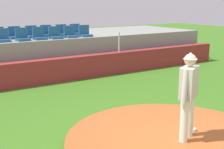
# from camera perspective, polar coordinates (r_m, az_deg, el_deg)

# --- Properties ---
(ground_plane) EXTENTS (60.00, 60.00, 0.00)m
(ground_plane) POSITION_cam_1_polar(r_m,az_deg,el_deg) (6.80, 10.85, -13.14)
(ground_plane) COLOR #3C721E
(pitchers_mound) EXTENTS (4.45, 4.45, 0.24)m
(pitchers_mound) POSITION_cam_1_polar(r_m,az_deg,el_deg) (6.75, 10.90, -12.22)
(pitchers_mound) COLOR #A65728
(pitchers_mound) RESTS_ON ground_plane
(pitcher) EXTENTS (0.71, 0.46, 1.80)m
(pitcher) POSITION_cam_1_polar(r_m,az_deg,el_deg) (6.38, 13.89, -2.72)
(pitcher) COLOR silver
(pitcher) RESTS_ON pitchers_mound
(baseball) EXTENTS (0.07, 0.07, 0.07)m
(baseball) POSITION_cam_1_polar(r_m,az_deg,el_deg) (7.12, 14.98, -9.69)
(baseball) COLOR white
(baseball) RESTS_ON pitchers_mound
(brick_barrier) EXTENTS (17.36, 0.40, 0.91)m
(brick_barrier) POSITION_cam_1_polar(r_m,az_deg,el_deg) (12.01, -11.12, 0.67)
(brick_barrier) COLOR maroon
(brick_barrier) RESTS_ON ground_plane
(fence_post_right) EXTENTS (0.06, 0.06, 0.85)m
(fence_post_right) POSITION_cam_1_polar(r_m,az_deg,el_deg) (13.30, 1.30, 5.95)
(fence_post_right) COLOR silver
(fence_post_right) RESTS_ON brick_barrier
(bleacher_platform) EXTENTS (17.20, 4.47, 1.54)m
(bleacher_platform) POSITION_cam_1_polar(r_m,az_deg,el_deg) (14.58, -15.34, 3.86)
(bleacher_platform) COLOR gray
(bleacher_platform) RESTS_ON ground_plane
(stadium_chair_1) EXTENTS (0.48, 0.44, 0.50)m
(stadium_chair_1) POSITION_cam_1_polar(r_m,az_deg,el_deg) (12.48, -19.46, 6.39)
(stadium_chair_1) COLOR #225586
(stadium_chair_1) RESTS_ON bleacher_platform
(stadium_chair_2) EXTENTS (0.48, 0.44, 0.50)m
(stadium_chair_2) POSITION_cam_1_polar(r_m,az_deg,el_deg) (12.62, -16.14, 6.69)
(stadium_chair_2) COLOR #225586
(stadium_chair_2) RESTS_ON bleacher_platform
(stadium_chair_3) EXTENTS (0.48, 0.44, 0.50)m
(stadium_chair_3) POSITION_cam_1_polar(r_m,az_deg,el_deg) (12.88, -13.20, 6.97)
(stadium_chair_3) COLOR #225586
(stadium_chair_3) RESTS_ON bleacher_platform
(stadium_chair_4) EXTENTS (0.48, 0.44, 0.50)m
(stadium_chair_4) POSITION_cam_1_polar(r_m,az_deg,el_deg) (13.08, -10.37, 7.19)
(stadium_chair_4) COLOR #225586
(stadium_chair_4) RESTS_ON bleacher_platform
(stadium_chair_5) EXTENTS (0.48, 0.44, 0.50)m
(stadium_chair_5) POSITION_cam_1_polar(r_m,az_deg,el_deg) (13.38, -7.67, 7.41)
(stadium_chair_5) COLOR #225586
(stadium_chair_5) RESTS_ON bleacher_platform
(stadium_chair_6) EXTENTS (0.48, 0.44, 0.50)m
(stadium_chair_6) POSITION_cam_1_polar(r_m,az_deg,el_deg) (13.69, -4.99, 7.60)
(stadium_chair_6) COLOR #225586
(stadium_chair_6) RESTS_ON bleacher_platform
(stadium_chair_9) EXTENTS (0.48, 0.44, 0.50)m
(stadium_chair_9) POSITION_cam_1_polar(r_m,az_deg,el_deg) (13.49, -17.38, 6.98)
(stadium_chair_9) COLOR #225586
(stadium_chair_9) RESTS_ON bleacher_platform
(stadium_chair_10) EXTENTS (0.48, 0.44, 0.50)m
(stadium_chair_10) POSITION_cam_1_polar(r_m,az_deg,el_deg) (13.71, -14.47, 7.25)
(stadium_chair_10) COLOR #225586
(stadium_chair_10) RESTS_ON bleacher_platform
(stadium_chair_11) EXTENTS (0.48, 0.44, 0.50)m
(stadium_chair_11) POSITION_cam_1_polar(r_m,az_deg,el_deg) (13.95, -11.93, 7.47)
(stadium_chair_11) COLOR #225586
(stadium_chair_11) RESTS_ON bleacher_platform
(stadium_chair_12) EXTENTS (0.48, 0.44, 0.50)m
(stadium_chair_12) POSITION_cam_1_polar(r_m,az_deg,el_deg) (14.21, -9.17, 7.68)
(stadium_chair_12) COLOR #225586
(stadium_chair_12) RESTS_ON bleacher_platform
(stadium_chair_13) EXTENTS (0.48, 0.44, 0.50)m
(stadium_chair_13) POSITION_cam_1_polar(r_m,az_deg,el_deg) (14.52, -6.70, 7.87)
(stadium_chair_13) COLOR #225586
(stadium_chair_13) RESTS_ON bleacher_platform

